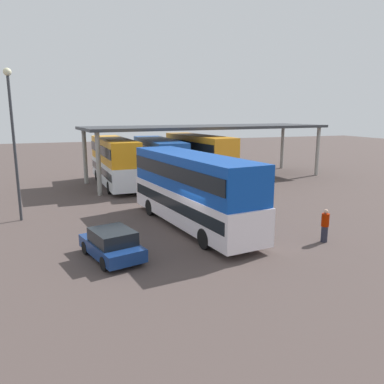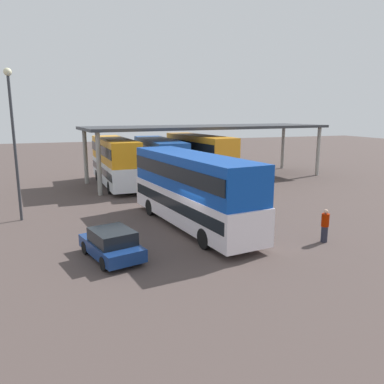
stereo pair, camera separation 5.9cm
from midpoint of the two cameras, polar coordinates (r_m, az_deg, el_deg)
ground_plane at (r=19.24m, az=1.85°, el=-7.31°), size 140.00×140.00×0.00m
double_decker_main at (r=20.96m, az=-0.09°, el=0.68°), size 4.12×11.29×4.09m
parked_hatchback at (r=17.12m, az=-12.07°, el=-7.67°), size 2.59×3.94×1.35m
double_decker_near_canopy at (r=33.77m, az=-11.65°, el=4.73°), size 2.90×10.77×4.13m
double_decker_mid_row at (r=33.93m, az=-5.09°, el=4.87°), size 2.75×10.79×4.02m
double_decker_far_right at (r=35.49m, az=0.98°, el=5.43°), size 3.55×10.73×4.27m
depot_canopy at (r=36.26m, az=2.50°, el=9.51°), size 23.97×9.21×5.11m
lamppost_tall at (r=24.14m, az=-25.44°, el=8.61°), size 0.44×0.44×8.75m
pedestrian_waiting at (r=19.90m, az=19.30°, el=-4.81°), size 0.38×0.38×1.68m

